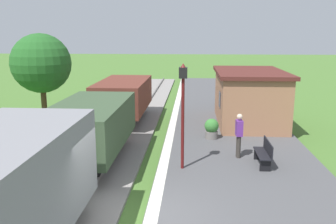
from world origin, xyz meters
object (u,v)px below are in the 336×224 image
Objects in this scene: lamp_post_near at (183,97)px; freight_train at (86,130)px; bench_down_platform at (232,98)px; station_hut at (249,97)px; tree_trackside_far at (41,64)px; potted_planter at (212,128)px; bench_near_hut at (264,153)px; person_waiting at (239,134)px.

freight_train is at bearing 175.54° from lamp_post_near.
freight_train is 13.08m from bench_down_platform.
tree_trackside_far reaches higher than station_hut.
freight_train is 21.18× the size of potted_planter.
lamp_post_near is at bearing -4.46° from freight_train.
bench_near_hut is at bearing 1.98° from freight_train.
potted_planter is (-0.90, 2.46, -0.46)m from person_waiting.
bench_down_platform is 10.36m from person_waiting.
bench_down_platform is 0.41× the size of lamp_post_near.
bench_down_platform is at bearing 29.12° from tree_trackside_far.
station_hut is 4.79m from bench_down_platform.
station_hut is at bearing 44.47° from freight_train.
tree_trackside_far is (-8.60, 2.10, 2.70)m from potted_planter.
tree_trackside_far reaches higher than potted_planter.
station_hut is at bearing 86.75° from bench_near_hut.
tree_trackside_far is (-10.33, 5.38, 2.70)m from bench_near_hut.
bench_near_hut is 3.63m from lamp_post_near.
bench_near_hut is 0.88× the size of person_waiting.
freight_train is 7.09m from tree_trackside_far.
person_waiting is at bearing -101.95° from station_hut.
potted_planter is at bearing -13.75° from tree_trackside_far.
bench_near_hut is 1.64× the size of potted_planter.
potted_planter is (-1.73, 3.28, 0.00)m from bench_near_hut.
bench_down_platform is 0.88× the size of person_waiting.
freight_train is 3.92× the size of tree_trackside_far.
tree_trackside_far reaches higher than person_waiting.
tree_trackside_far is (-10.69, -1.07, 1.77)m from station_hut.
person_waiting is at bearing 135.45° from bench_near_hut.
bench_near_hut is at bearing 132.44° from person_waiting.
potted_planter is 0.19× the size of tree_trackside_far.
person_waiting reaches higher than bench_down_platform.
potted_planter reaches higher than bench_down_platform.
tree_trackside_far is at bearing -174.28° from station_hut.
person_waiting is at bearing 10.48° from freight_train.
person_waiting is at bearing -69.87° from potted_planter.
potted_planter is (-2.10, -3.17, -0.93)m from station_hut.
person_waiting is 0.35× the size of tree_trackside_far.
bench_near_hut is 3.71m from potted_planter.
lamp_post_near reaches higher than potted_planter.
person_waiting reaches higher than potted_planter.
lamp_post_near is (-2.11, -1.31, 1.62)m from person_waiting.
bench_near_hut is 11.95m from tree_trackside_far.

